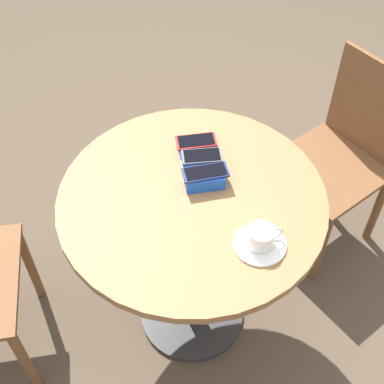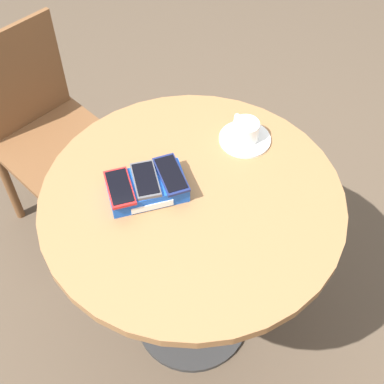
% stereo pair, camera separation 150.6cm
% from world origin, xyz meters
% --- Properties ---
extents(ground_plane, '(8.00, 8.00, 0.00)m').
position_xyz_m(ground_plane, '(0.00, 0.00, 0.00)').
color(ground_plane, brown).
extents(round_table, '(0.84, 0.84, 0.75)m').
position_xyz_m(round_table, '(0.00, 0.00, 0.60)').
color(round_table, '#2D2D2D').
rests_on(round_table, ground_plane).
extents(phone_box, '(0.23, 0.17, 0.05)m').
position_xyz_m(phone_box, '(-0.12, 0.02, 0.77)').
color(phone_box, blue).
rests_on(phone_box, round_table).
extents(phone_red, '(0.10, 0.14, 0.01)m').
position_xyz_m(phone_red, '(-0.19, -0.01, 0.80)').
color(phone_red, red).
rests_on(phone_red, phone_box).
extents(phone_gray, '(0.09, 0.14, 0.01)m').
position_xyz_m(phone_gray, '(-0.12, 0.02, 0.80)').
color(phone_gray, '#515156').
rests_on(phone_gray, phone_box).
extents(phone_navy, '(0.10, 0.15, 0.01)m').
position_xyz_m(phone_navy, '(-0.06, 0.04, 0.80)').
color(phone_navy, navy).
rests_on(phone_navy, phone_box).
extents(saucer, '(0.15, 0.15, 0.01)m').
position_xyz_m(saucer, '(0.16, 0.21, 0.75)').
color(saucer, white).
rests_on(saucer, round_table).
extents(coffee_cup, '(0.08, 0.10, 0.06)m').
position_xyz_m(coffee_cup, '(0.16, 0.21, 0.79)').
color(coffee_cup, white).
rests_on(coffee_cup, saucer).
extents(chair_far_side, '(0.56, 0.56, 0.85)m').
position_xyz_m(chair_far_side, '(-0.53, 0.56, 0.44)').
color(chair_far_side, brown).
rests_on(chair_far_side, ground_plane).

